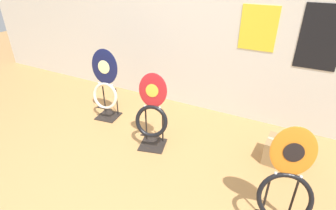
% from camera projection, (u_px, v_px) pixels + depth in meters
% --- Properties ---
extents(ground_plane, '(14.00, 14.00, 0.00)m').
position_uv_depth(ground_plane, '(93.00, 206.00, 2.24)').
color(ground_plane, '#B7844C').
extents(wall_back, '(8.00, 0.07, 2.60)m').
position_uv_depth(wall_back, '(196.00, 12.00, 3.26)').
color(wall_back, silver).
rests_on(wall_back, ground_plane).
extents(toilet_seat_display_navy_moon, '(0.38, 0.32, 0.92)m').
position_uv_depth(toilet_seat_display_navy_moon, '(105.00, 85.00, 3.35)').
color(toilet_seat_display_navy_moon, black).
rests_on(toilet_seat_display_navy_moon, ground_plane).
extents(toilet_seat_display_orange_sun, '(0.42, 0.34, 0.88)m').
position_uv_depth(toilet_seat_display_orange_sun, '(286.00, 188.00, 1.87)').
color(toilet_seat_display_orange_sun, black).
rests_on(toilet_seat_display_orange_sun, ground_plane).
extents(toilet_seat_display_crimson_swirl, '(0.39, 0.34, 0.85)m').
position_uv_depth(toilet_seat_display_crimson_swirl, '(152.00, 114.00, 2.81)').
color(toilet_seat_display_crimson_swirl, black).
rests_on(toilet_seat_display_crimson_swirl, ground_plane).
extents(storage_box, '(0.34, 0.30, 0.25)m').
position_uv_depth(storage_box, '(282.00, 152.00, 2.69)').
color(storage_box, '#93754C').
rests_on(storage_box, ground_plane).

